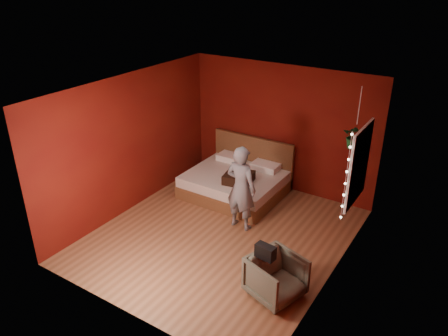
% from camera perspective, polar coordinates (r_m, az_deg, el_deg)
% --- Properties ---
extents(floor, '(4.50, 4.50, 0.00)m').
position_cam_1_polar(floor, '(7.75, -0.40, -8.78)').
color(floor, '#905A39').
rests_on(floor, ground).
extents(room_walls, '(4.04, 4.54, 2.62)m').
position_cam_1_polar(room_walls, '(6.95, -0.44, 2.75)').
color(room_walls, '#60140A').
rests_on(room_walls, ground).
extents(window, '(0.05, 0.97, 1.27)m').
position_cam_1_polar(window, '(7.07, 17.18, 0.35)').
color(window, white).
rests_on(window, room_walls).
extents(fairy_lights, '(0.04, 0.04, 1.45)m').
position_cam_1_polar(fairy_lights, '(6.61, 15.66, -1.22)').
color(fairy_lights, silver).
rests_on(fairy_lights, room_walls).
extents(bed, '(1.86, 1.58, 1.02)m').
position_cam_1_polar(bed, '(8.98, 1.68, -1.72)').
color(bed, brown).
rests_on(bed, ground).
extents(person, '(0.59, 0.40, 1.57)m').
position_cam_1_polar(person, '(7.61, 2.24, -2.64)').
color(person, slate).
rests_on(person, ground).
extents(armchair, '(0.88, 0.87, 0.64)m').
position_cam_1_polar(armchair, '(6.39, 6.80, -13.97)').
color(armchair, '#565544').
rests_on(armchair, ground).
extents(handbag, '(0.30, 0.18, 0.20)m').
position_cam_1_polar(handbag, '(6.13, 5.43, -10.84)').
color(handbag, black).
rests_on(handbag, armchair).
extents(throw_pillow, '(0.60, 0.60, 0.18)m').
position_cam_1_polar(throw_pillow, '(8.47, 1.94, -1.28)').
color(throw_pillow, black).
rests_on(throw_pillow, bed).
extents(hanging_plant, '(0.42, 0.38, 1.05)m').
position_cam_1_polar(hanging_plant, '(7.47, 16.76, 3.97)').
color(hanging_plant, silver).
rests_on(hanging_plant, room_walls).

